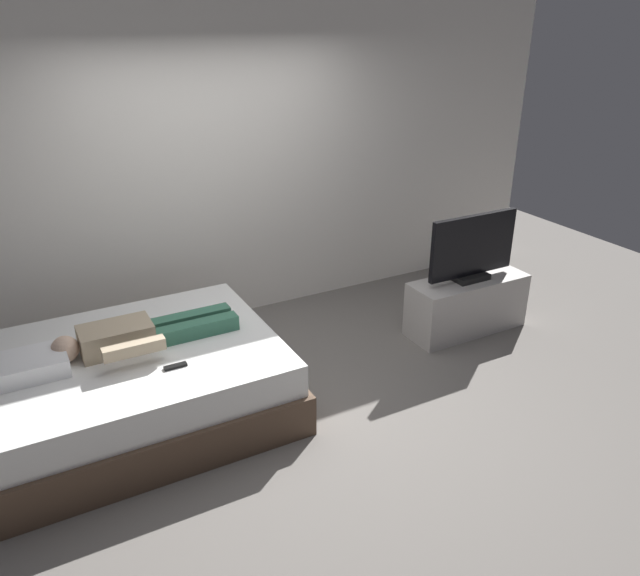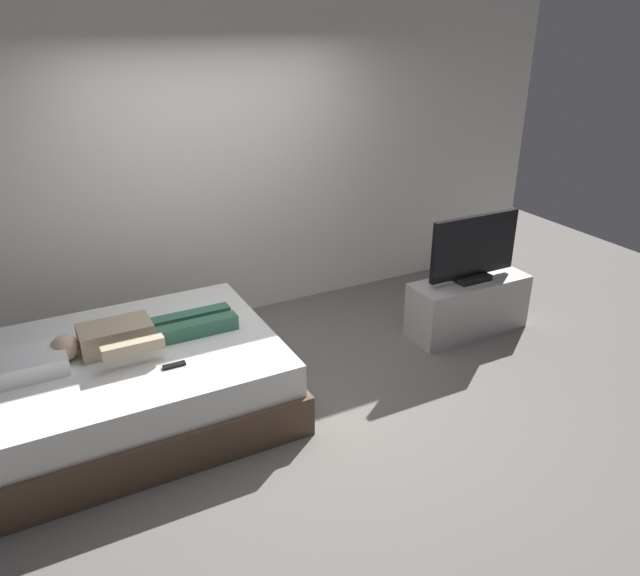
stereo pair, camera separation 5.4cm
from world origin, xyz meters
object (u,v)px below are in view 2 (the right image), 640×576
at_px(person, 136,334).
at_px(pillow, 27,364).
at_px(bed, 139,382).
at_px(tv, 474,250).
at_px(remote, 174,365).
at_px(tv_stand, 468,305).

bearing_deg(person, pillow, -176.77).
bearing_deg(person, bed, -126.26).
bearing_deg(pillow, tv, -1.46).
height_order(bed, pillow, pillow).
bearing_deg(pillow, remote, -23.29).
relative_size(pillow, tv, 0.55).
xyz_separation_m(bed, pillow, (-0.67, 0.00, 0.34)).
bearing_deg(bed, remote, -63.78).
bearing_deg(pillow, person, 3.23).
xyz_separation_m(person, tv_stand, (2.87, -0.13, -0.37)).
height_order(person, tv_stand, person).
height_order(remote, tv, tv).
bearing_deg(tv, remote, -174.24).
distance_m(remote, tv, 2.74).
xyz_separation_m(tv_stand, tv, (0.00, 0.00, 0.53)).
bearing_deg(tv_stand, remote, -174.24).
xyz_separation_m(bed, tv_stand, (2.90, -0.09, -0.01)).
relative_size(person, tv_stand, 1.15).
bearing_deg(tv_stand, bed, 178.20).
xyz_separation_m(person, tv, (2.87, -0.13, 0.16)).
relative_size(tv_stand, tv, 1.25).
bearing_deg(remote, tv_stand, 5.76).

